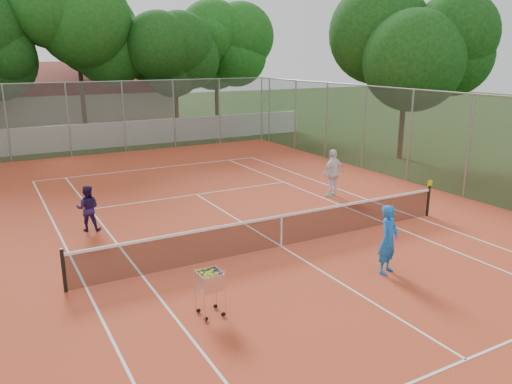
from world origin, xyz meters
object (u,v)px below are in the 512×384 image
tennis_net (281,230)px  player_far_right (333,173)px  player_far_left (88,208)px  clubhouse (56,99)px  player_near (388,240)px  ball_hopper (210,292)px

tennis_net → player_far_right: bearing=38.0°
player_far_left → player_far_right: 9.19m
tennis_net → player_far_left: (-4.58, 4.13, 0.24)m
player_far_right → tennis_net: bearing=27.7°
clubhouse → player_near: 32.04m
tennis_net → player_far_left: player_far_left is taller
player_far_right → player_near: bearing=53.3°
clubhouse → player_far_right: bearing=-75.5°
clubhouse → player_far_left: 25.05m
player_near → ball_hopper: (-4.81, 0.19, -0.35)m
tennis_net → player_far_right: player_far_right is taller
tennis_net → player_near: size_ratio=6.66×
player_far_right → ball_hopper: player_far_right is taller
player_near → player_far_left: (-5.99, 6.96, -0.16)m
clubhouse → tennis_net: bearing=-86.1°
tennis_net → player_near: 3.19m
player_near → clubhouse: bearing=73.6°
player_far_left → player_far_right: bearing=-162.8°
player_far_left → player_far_right: (9.17, -0.53, 0.21)m
player_near → player_far_left: size_ratio=1.22×
tennis_net → ball_hopper: bearing=-142.1°
clubhouse → ball_hopper: size_ratio=15.15×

